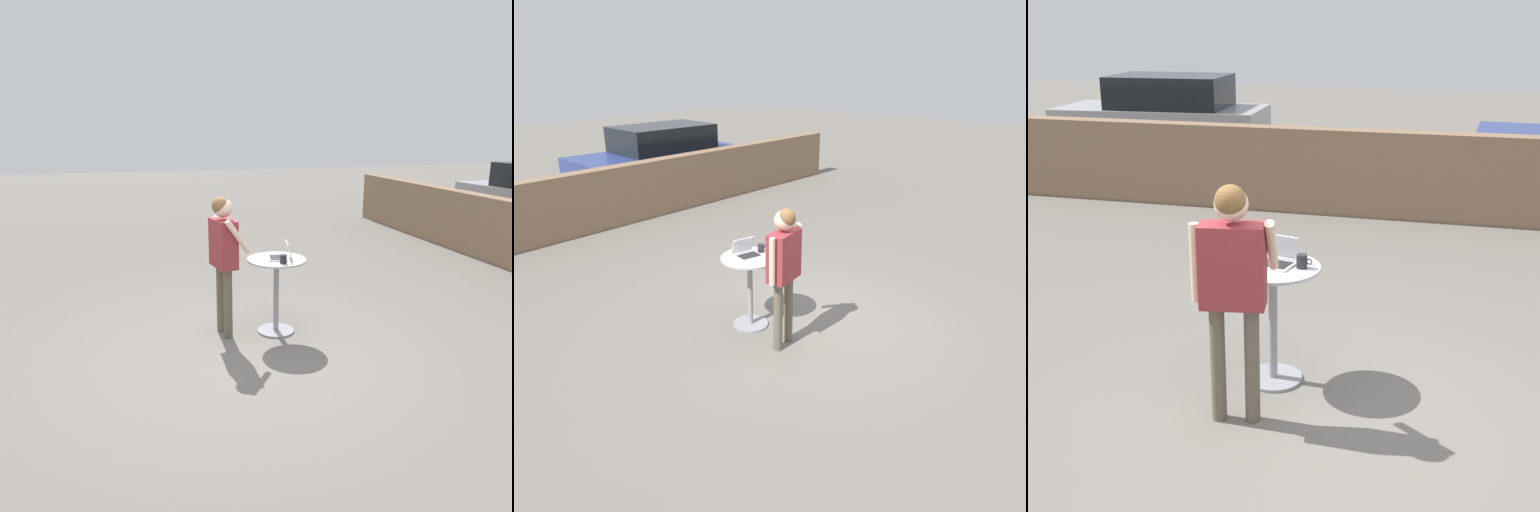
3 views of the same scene
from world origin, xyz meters
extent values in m
plane|color=slate|center=(0.00, 0.00, 0.00)|extent=(50.00, 50.00, 0.00)
cube|color=#84664C|center=(0.00, 5.79, 0.63)|extent=(15.64, 0.35, 1.26)
cylinder|color=gray|center=(-0.48, 0.59, 0.01)|extent=(0.47, 0.47, 0.03)
cylinder|color=gray|center=(-0.48, 0.59, 0.49)|extent=(0.07, 0.07, 0.93)
cylinder|color=#B7B7BC|center=(-0.48, 0.59, 0.97)|extent=(0.75, 0.75, 0.02)
cube|color=silver|center=(-0.48, 0.61, 0.99)|extent=(0.36, 0.29, 0.02)
cube|color=black|center=(-0.48, 0.61, 1.00)|extent=(0.31, 0.24, 0.00)
cube|color=silver|center=(-0.45, 0.75, 1.10)|extent=(0.32, 0.14, 0.20)
cube|color=white|center=(-0.45, 0.74, 1.10)|extent=(0.29, 0.12, 0.18)
cylinder|color=#232328|center=(-0.25, 0.61, 1.04)|extent=(0.09, 0.09, 0.11)
torus|color=#232328|center=(-0.20, 0.61, 1.04)|extent=(0.05, 0.01, 0.05)
cylinder|color=brown|center=(-0.71, -0.09, 0.45)|extent=(0.11, 0.11, 0.90)
cylinder|color=brown|center=(-0.46, -0.04, 0.45)|extent=(0.11, 0.11, 0.90)
cube|color=maroon|center=(-0.58, -0.06, 1.20)|extent=(0.48, 0.30, 0.60)
sphere|color=beige|center=(-0.58, -0.06, 1.64)|extent=(0.23, 0.23, 0.23)
sphere|color=brown|center=(-0.58, -0.09, 1.67)|extent=(0.22, 0.22, 0.22)
cylinder|color=beige|center=(-0.84, -0.11, 1.22)|extent=(0.07, 0.07, 0.57)
cylinder|color=beige|center=(-0.34, 0.06, 1.33)|extent=(0.12, 0.34, 0.43)
cube|color=navy|center=(3.30, 7.74, 0.66)|extent=(4.67, 2.07, 0.75)
cube|color=black|center=(3.53, 7.73, 1.37)|extent=(2.60, 1.75, 0.67)
cylinder|color=black|center=(1.84, 6.94, 0.32)|extent=(0.65, 0.25, 0.64)
cylinder|color=black|center=(1.93, 8.69, 0.32)|extent=(0.65, 0.25, 0.64)
cylinder|color=black|center=(4.68, 6.80, 0.32)|extent=(0.65, 0.25, 0.64)
cylinder|color=black|center=(4.77, 8.55, 0.32)|extent=(0.65, 0.25, 0.64)
camera|label=1|loc=(5.29, -1.28, 2.60)|focal=35.00mm
camera|label=2|loc=(-4.74, -3.56, 3.34)|focal=35.00mm
camera|label=3|loc=(0.93, -4.42, 2.83)|focal=50.00mm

